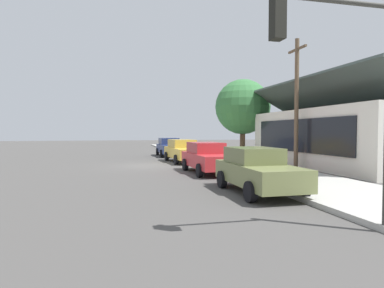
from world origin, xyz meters
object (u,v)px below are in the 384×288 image
(traffic_light_main, at_px, (346,67))
(fire_hydrant_red, at_px, (201,154))
(car_olive, at_px, (257,170))
(car_navy, at_px, (169,147))
(car_cherry, at_px, (208,157))
(shade_tree, at_px, (243,107))
(utility_pole_wooden, at_px, (297,101))
(car_mustard, at_px, (183,151))

(traffic_light_main, bearing_deg, fire_hydrant_red, 174.63)
(car_olive, bearing_deg, fire_hydrant_red, 173.90)
(car_navy, bearing_deg, car_cherry, 0.62)
(shade_tree, relative_size, utility_pole_wooden, 0.87)
(car_mustard, xyz_separation_m, utility_pole_wooden, (5.60, 5.53, 3.11))
(car_navy, bearing_deg, traffic_light_main, 0.13)
(car_cherry, xyz_separation_m, shade_tree, (-9.39, 5.79, 3.41))
(car_navy, relative_size, shade_tree, 0.68)
(car_navy, distance_m, traffic_light_main, 22.78)
(utility_pole_wooden, height_order, fire_hydrant_red, utility_pole_wooden)
(shade_tree, height_order, traffic_light_main, shade_tree)
(utility_pole_wooden, xyz_separation_m, fire_hydrant_red, (-6.42, -4.00, -3.43))
(car_cherry, height_order, traffic_light_main, traffic_light_main)
(car_olive, xyz_separation_m, traffic_light_main, (4.88, -0.31, 2.68))
(traffic_light_main, bearing_deg, car_olive, 176.40)
(car_mustard, height_order, shade_tree, shade_tree)
(shade_tree, height_order, fire_hydrant_red, shade_tree)
(car_cherry, distance_m, shade_tree, 11.54)
(car_mustard, distance_m, car_cherry, 6.17)
(traffic_light_main, xyz_separation_m, utility_pole_wooden, (-11.23, 5.66, 0.44))
(utility_pole_wooden, bearing_deg, car_cherry, -84.10)
(car_mustard, bearing_deg, shade_tree, 115.80)
(car_mustard, distance_m, shade_tree, 7.46)
(car_mustard, xyz_separation_m, shade_tree, (-3.22, 5.81, 3.41))
(shade_tree, bearing_deg, car_olive, -20.37)
(car_navy, height_order, utility_pole_wooden, utility_pole_wooden)
(traffic_light_main, distance_m, fire_hydrant_red, 17.98)
(car_navy, bearing_deg, shade_tree, 66.58)
(car_mustard, relative_size, traffic_light_main, 0.94)
(shade_tree, xyz_separation_m, fire_hydrant_red, (2.39, -4.28, -3.73))
(shade_tree, distance_m, utility_pole_wooden, 8.83)
(shade_tree, bearing_deg, traffic_light_main, -16.50)
(car_cherry, height_order, fire_hydrant_red, car_cherry)
(car_cherry, relative_size, traffic_light_main, 0.90)
(car_mustard, xyz_separation_m, traffic_light_main, (16.83, -0.13, 2.67))
(car_navy, height_order, car_cherry, same)
(car_navy, bearing_deg, utility_pole_wooden, 26.39)
(car_mustard, height_order, car_olive, same)
(car_mustard, height_order, utility_pole_wooden, utility_pole_wooden)
(car_navy, height_order, traffic_light_main, traffic_light_main)
(car_mustard, bearing_deg, utility_pole_wooden, 41.43)
(car_cherry, bearing_deg, utility_pole_wooden, 94.40)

